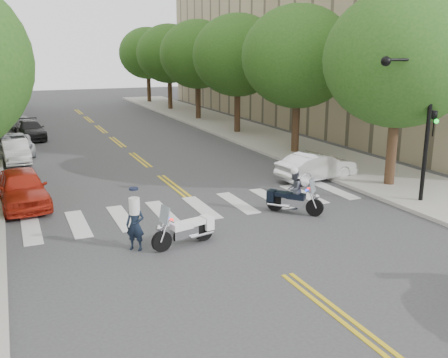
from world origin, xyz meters
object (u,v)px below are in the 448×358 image
motorcycle_parked (188,230)px  convertible (317,166)px  officer_standing (135,225)px  motorcycle_police (292,193)px

motorcycle_parked → convertible: bearing=-71.0°
motorcycle_parked → officer_standing: (-1.62, 0.25, 0.30)m
officer_standing → motorcycle_parked: bearing=28.3°
motorcycle_police → motorcycle_parked: 4.82m
officer_standing → convertible: bearing=63.6°
motorcycle_police → officer_standing: (-6.23, -1.14, 0.00)m
motorcycle_police → motorcycle_parked: bearing=-24.3°
convertible → officer_standing: bearing=109.5°
motorcycle_police → officer_standing: size_ratio=1.13×
convertible → motorcycle_parked: bearing=115.1°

